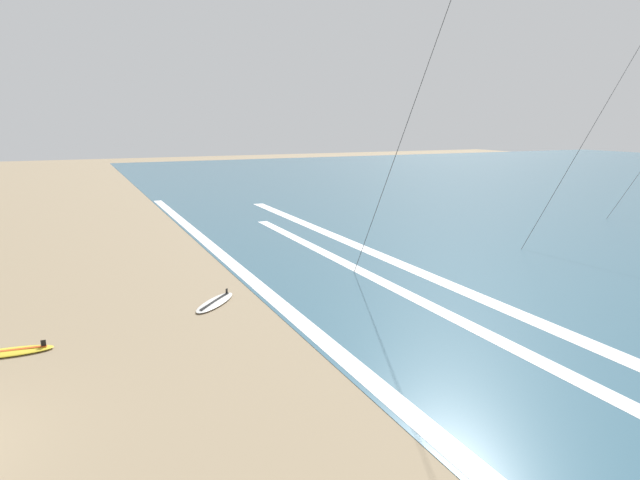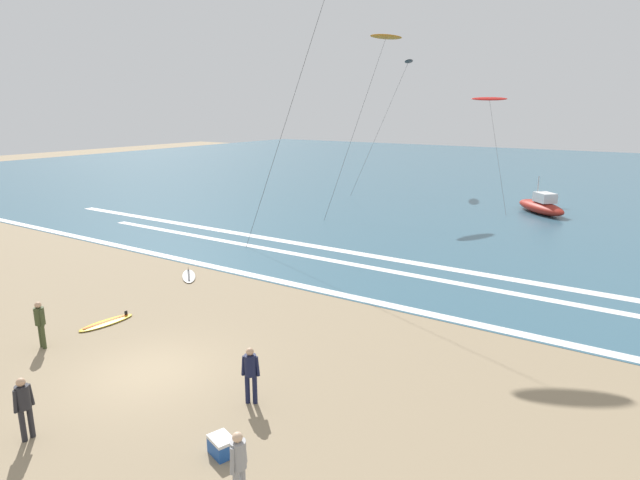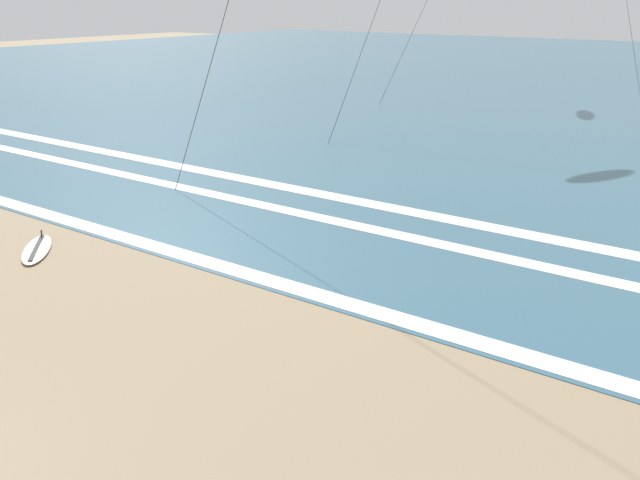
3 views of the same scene
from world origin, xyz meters
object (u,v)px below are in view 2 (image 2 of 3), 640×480
(surfboard_right_spare, at_px, (189,276))
(offshore_boat, at_px, (541,206))
(kite_red_mid_center, at_px, (489,99))
(kite_black_far_left, at_px, (408,62))
(surfer_left_near, at_px, (24,403))
(cooler_box, at_px, (222,446))
(surfer_right_near, at_px, (40,320))
(surfer_left_far, at_px, (238,461))
(kite_orange_high_right, at_px, (386,38))
(surfboard_left_pile, at_px, (106,323))
(surfer_foreground_main, at_px, (251,370))

(surfboard_right_spare, distance_m, offshore_boat, 27.44)
(kite_red_mid_center, height_order, kite_black_far_left, kite_black_far_left)
(kite_red_mid_center, distance_m, kite_black_far_left, 10.16)
(surfer_left_near, xyz_separation_m, cooler_box, (4.28, 2.11, -0.74))
(surfer_right_near, bearing_deg, offshore_boat, 75.23)
(surfer_left_near, relative_size, offshore_boat, 0.32)
(surfer_left_far, relative_size, kite_red_mid_center, 0.14)
(surfer_right_near, xyz_separation_m, kite_orange_high_right, (-3.72, 31.73, 12.08))
(surfboard_left_pile, height_order, kite_red_mid_center, kite_red_mid_center)
(surfer_foreground_main, relative_size, kite_red_mid_center, 0.14)
(surfer_right_near, height_order, kite_red_mid_center, kite_red_mid_center)
(surfboard_left_pile, relative_size, kite_black_far_left, 0.17)
(surfer_right_near, bearing_deg, surfer_foreground_main, 8.47)
(surfer_foreground_main, relative_size, kite_orange_high_right, 0.12)
(kite_black_far_left, bearing_deg, cooler_box, -70.29)
(kite_red_mid_center, bearing_deg, surfer_foreground_main, -81.58)
(surfboard_right_spare, bearing_deg, cooler_box, -40.05)
(surfboard_left_pile, relative_size, cooler_box, 2.97)
(surfer_right_near, height_order, surfboard_right_spare, surfer_right_near)
(surfboard_left_pile, height_order, cooler_box, cooler_box)
(surfboard_right_spare, height_order, cooler_box, cooler_box)
(cooler_box, bearing_deg, surfboard_right_spare, 139.95)
(offshore_boat, bearing_deg, surfer_foreground_main, -91.45)
(surfer_left_near, xyz_separation_m, surfer_left_far, (5.66, 1.18, 0.00))
(surfboard_left_pile, distance_m, kite_black_far_left, 43.46)
(surfboard_right_spare, height_order, kite_orange_high_right, kite_orange_high_right)
(surfboard_left_pile, distance_m, offshore_boat, 32.17)
(surfer_foreground_main, height_order, offshore_boat, offshore_boat)
(kite_black_far_left, bearing_deg, surfer_left_far, -69.12)
(surfer_right_near, xyz_separation_m, kite_black_far_left, (-7.06, 43.53, 11.16))
(kite_orange_high_right, bearing_deg, kite_red_mid_center, 58.27)
(surfer_left_near, relative_size, surfer_foreground_main, 1.00)
(cooler_box, bearing_deg, offshore_boat, 90.09)
(surfer_left_near, distance_m, surfer_left_far, 5.78)
(surfer_foreground_main, relative_size, surfer_left_far, 1.00)
(surfer_right_near, distance_m, kite_red_mid_center, 41.80)
(surfer_left_near, xyz_separation_m, surfboard_right_spare, (-6.21, 10.93, -0.91))
(kite_red_mid_center, bearing_deg, surfboard_right_spare, -96.39)
(surfer_right_near, relative_size, surfboard_right_spare, 0.81)
(surfboard_right_spare, bearing_deg, kite_black_far_left, 98.65)
(kite_orange_high_right, bearing_deg, surfboard_left_pile, -82.80)
(surfer_left_near, distance_m, surfer_right_near, 5.45)
(surfer_foreground_main, height_order, surfboard_left_pile, surfer_foreground_main)
(kite_black_far_left, bearing_deg, surfer_right_near, -80.79)
(kite_orange_high_right, bearing_deg, surfer_right_near, -83.32)
(surfer_left_near, xyz_separation_m, surfer_foreground_main, (3.41, 4.17, 0.00))
(surfer_left_far, relative_size, surfboard_right_spare, 0.81)
(surfboard_right_spare, bearing_deg, surfer_left_far, -39.40)
(kite_orange_high_right, bearing_deg, cooler_box, -68.93)
(surfer_right_near, bearing_deg, surfer_left_near, -33.15)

